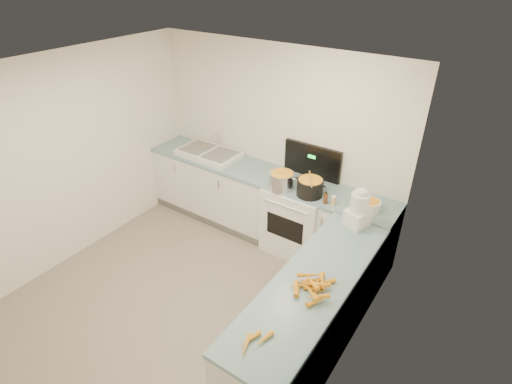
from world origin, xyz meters
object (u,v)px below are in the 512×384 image
Objects in this scene: stove at (298,217)px; sink at (209,153)px; mixing_bowl at (369,205)px; food_processor at (359,210)px; extract_bottle at (326,199)px; black_pot at (310,188)px; spice_jar at (333,201)px; steel_pot at (282,181)px.

stove reaches higher than sink.
mixing_bowl is at bearing -1.45° from sink.
extract_bottle is at bearing 157.46° from food_processor.
black_pot is 3.34× the size of spice_jar.
mixing_bowl is (0.69, 0.09, -0.03)m from black_pot.
stove is 0.71m from extract_bottle.
stove reaches higher than spice_jar.
black_pot is 2.44× the size of extract_bottle.
steel_pot is at bearing 168.52° from food_processor.
steel_pot is at bearing -172.87° from mixing_bowl.
spice_jar is (1.97, -0.19, 0.01)m from sink.
black_pot is 0.69m from mixing_bowl.
extract_bottle is at bearing -24.76° from stove.
food_processor is at bearing -90.75° from mixing_bowl.
steel_pot is 2.36× the size of extract_bottle.
stove is at bearing 177.20° from mixing_bowl.
food_processor reaches higher than spice_jar.
extract_bottle is (-0.45, -0.16, 0.01)m from mixing_bowl.
stove is 4.41× the size of black_pot.
mixing_bowl is 2.59× the size of spice_jar.
mixing_bowl is 0.58× the size of food_processor.
mixing_bowl is (0.88, -0.04, 0.52)m from stove.
food_processor is (2.33, -0.40, 0.14)m from sink.
steel_pot is 1.24× the size of mixing_bowl.
spice_jar is at bearing 17.03° from extract_bottle.
mixing_bowl is 1.89× the size of extract_bottle.
sink is 2.89× the size of steel_pot.
steel_pot is (-0.16, -0.17, 0.55)m from stove.
black_pot is at bearing 159.73° from food_processor.
stove is at bearing 47.46° from steel_pot.
mixing_bowl is 0.39m from spice_jar.
steel_pot is 0.73× the size of food_processor.
stove is at bearing 161.50° from spice_jar.
stove is at bearing 146.03° from black_pot.
stove is 0.60m from black_pot.
sink is 1.98m from spice_jar.
spice_jar is (0.52, -0.17, 0.51)m from stove.
black_pot is at bearing -5.16° from sink.
stove is 1.58× the size of sink.
food_processor reaches higher than steel_pot.
stove reaches higher than black_pot.
black_pot is (0.36, 0.04, 0.00)m from steel_pot.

